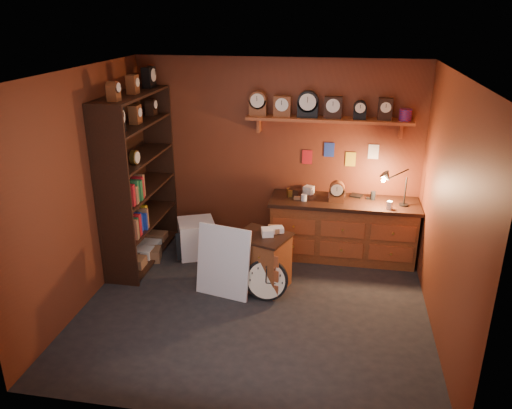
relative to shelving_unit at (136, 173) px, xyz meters
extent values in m
plane|color=black|center=(1.79, -0.98, -1.25)|extent=(4.00, 4.00, 0.00)
cube|color=maroon|center=(1.79, 0.82, 0.10)|extent=(4.00, 0.02, 2.70)
cube|color=maroon|center=(1.79, -2.78, 0.10)|extent=(4.00, 0.02, 2.70)
cube|color=maroon|center=(-0.21, -0.98, 0.10)|extent=(0.02, 3.60, 2.70)
cube|color=maroon|center=(3.79, -0.98, 0.10)|extent=(0.02, 3.60, 2.70)
cube|color=beige|center=(1.79, -0.98, 1.45)|extent=(4.00, 3.60, 0.02)
cube|color=#9B4721|center=(2.49, 0.67, 0.67)|extent=(2.20, 0.30, 0.04)
cube|color=#9B4721|center=(1.54, 0.74, 0.55)|extent=(0.04, 0.16, 0.20)
cube|color=#9B4721|center=(3.44, 0.74, 0.55)|extent=(0.04, 0.16, 0.20)
cylinder|color=#B21419|center=(3.47, 0.67, 0.76)|extent=(0.16, 0.16, 0.15)
cube|color=#AE151C|center=(1.94, 0.81, 0.10)|extent=(0.14, 0.01, 0.20)
cube|color=navy|center=(2.24, 0.81, 0.22)|extent=(0.14, 0.01, 0.20)
cube|color=gold|center=(2.54, 0.81, 0.10)|extent=(0.14, 0.01, 0.20)
cube|color=silver|center=(2.84, 0.81, 0.22)|extent=(0.14, 0.01, 0.20)
cube|color=black|center=(-0.19, 0.00, -0.10)|extent=(0.03, 1.60, 2.30)
cube|color=black|center=(0.04, -0.78, -0.10)|extent=(0.45, 0.03, 2.30)
cube|color=black|center=(0.04, 0.78, -0.10)|extent=(0.45, 0.03, 2.30)
cube|color=black|center=(0.04, 0.00, -1.20)|extent=(0.43, 1.54, 0.03)
cube|color=black|center=(0.04, 0.00, -0.70)|extent=(0.43, 1.54, 0.03)
cube|color=black|center=(0.04, 0.00, -0.25)|extent=(0.43, 1.54, 0.03)
cube|color=black|center=(0.04, 0.00, 0.20)|extent=(0.43, 1.54, 0.03)
cube|color=black|center=(0.04, 0.00, 0.65)|extent=(0.43, 1.54, 0.03)
cube|color=black|center=(0.04, 0.00, 1.03)|extent=(0.43, 1.54, 0.03)
cube|color=brown|center=(2.77, 0.50, -0.85)|extent=(1.96, 0.60, 0.80)
cube|color=black|center=(2.77, 0.50, -0.43)|extent=(2.02, 0.66, 0.05)
cube|color=#9B4721|center=(2.77, 0.20, -0.85)|extent=(1.88, 0.02, 0.52)
cylinder|color=black|center=(3.55, 0.45, -0.39)|extent=(0.12, 0.12, 0.02)
cylinder|color=black|center=(3.55, 0.45, -0.20)|extent=(0.02, 0.02, 0.38)
cylinder|color=black|center=(3.43, 0.42, 0.04)|extent=(0.27, 0.09, 0.14)
cone|color=black|center=(3.29, 0.39, 0.00)|extent=(0.18, 0.14, 0.18)
cube|color=brown|center=(1.80, -0.51, -0.91)|extent=(0.72, 0.66, 0.68)
cube|color=black|center=(1.80, -0.51, -0.56)|extent=(0.77, 0.71, 0.03)
cube|color=#9B4721|center=(1.80, -0.76, -0.91)|extent=(0.50, 0.20, 0.58)
cylinder|color=black|center=(1.90, -0.78, -1.00)|extent=(0.52, 0.17, 0.52)
cylinder|color=#FCEBC9|center=(1.90, -0.82, -0.99)|extent=(0.46, 0.10, 0.45)
cube|color=black|center=(1.90, -0.82, -0.92)|extent=(0.01, 0.04, 0.17)
cube|color=black|center=(1.96, -0.82, -1.02)|extent=(0.12, 0.01, 0.01)
cube|color=silver|center=(1.36, -0.77, -1.25)|extent=(0.70, 0.33, 0.90)
cube|color=silver|center=(0.74, 0.22, -1.00)|extent=(0.64, 0.64, 0.51)
cube|color=black|center=(0.74, -0.04, -1.00)|extent=(0.39, 0.18, 0.41)
cube|color=#91613F|center=(0.14, -0.09, -1.16)|extent=(0.33, 0.30, 0.18)
cube|color=white|center=(1.21, -0.57, -1.19)|extent=(0.28, 0.30, 0.12)
cube|color=#91613F|center=(1.53, -0.51, -1.15)|extent=(0.34, 0.31, 0.21)
camera|label=1|loc=(2.68, -5.97, 2.03)|focal=35.00mm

